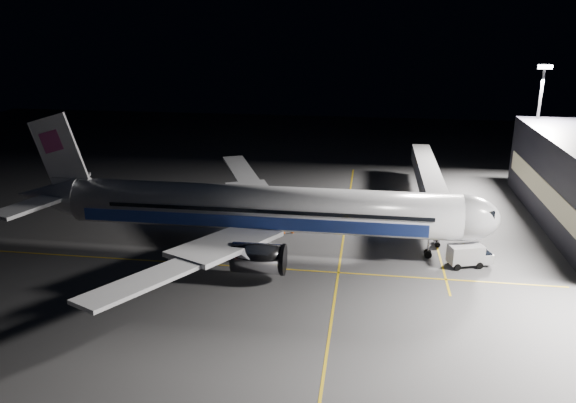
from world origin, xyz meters
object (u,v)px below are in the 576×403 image
(baggage_tug, at_px, (272,219))
(floodlight_mast_north, at_px, (538,116))
(jet_bridge, at_px, (430,181))
(airliner, at_px, (254,209))
(safety_cone_a, at_px, (292,230))
(safety_cone_c, at_px, (284,231))
(service_truck, at_px, (469,255))
(safety_cone_b, at_px, (312,214))

(baggage_tug, bearing_deg, floodlight_mast_north, 42.80)
(jet_bridge, xyz_separation_m, baggage_tug, (-22.25, -10.06, -3.71))
(airliner, xyz_separation_m, safety_cone_a, (4.13, 5.58, -4.82))
(safety_cone_a, height_order, safety_cone_c, safety_cone_a)
(service_truck, height_order, safety_cone_a, service_truck)
(safety_cone_c, bearing_deg, jet_bridge, 32.65)
(floodlight_mast_north, xyz_separation_m, safety_cone_c, (-38.07, -26.79, -12.07))
(jet_bridge, height_order, floodlight_mast_north, floodlight_mast_north)
(service_truck, distance_m, baggage_tug, 27.13)
(safety_cone_b, bearing_deg, service_truck, -36.26)
(jet_bridge, height_order, baggage_tug, jet_bridge)
(service_truck, relative_size, safety_cone_a, 8.03)
(baggage_tug, distance_m, safety_cone_c, 3.59)
(jet_bridge, distance_m, safety_cone_b, 18.33)
(jet_bridge, relative_size, service_truck, 6.30)
(jet_bridge, bearing_deg, floodlight_mast_north, 37.74)
(jet_bridge, xyz_separation_m, floodlight_mast_north, (18.00, 13.93, 7.79))
(floodlight_mast_north, height_order, baggage_tug, floodlight_mast_north)
(baggage_tug, height_order, safety_cone_a, baggage_tug)
(safety_cone_a, bearing_deg, airliner, -126.51)
(jet_bridge, distance_m, baggage_tug, 24.70)
(airliner, height_order, service_truck, airliner)
(floodlight_mast_north, relative_size, service_truck, 3.79)
(jet_bridge, xyz_separation_m, safety_cone_b, (-17.05, -5.18, -4.30))
(jet_bridge, bearing_deg, safety_cone_a, -146.63)
(airliner, xyz_separation_m, safety_cone_b, (6.03, 12.87, -4.88))
(airliner, bearing_deg, safety_cone_b, 64.90)
(safety_cone_b, relative_size, safety_cone_c, 0.96)
(jet_bridge, height_order, safety_cone_a, jet_bridge)
(airliner, bearing_deg, jet_bridge, 38.04)
(safety_cone_a, height_order, safety_cone_b, safety_cone_a)
(service_truck, bearing_deg, airliner, 158.13)
(safety_cone_a, relative_size, safety_cone_c, 1.14)
(floodlight_mast_north, distance_m, safety_cone_c, 48.09)
(service_truck, distance_m, safety_cone_b, 24.92)
(service_truck, relative_size, safety_cone_c, 9.17)
(airliner, xyz_separation_m, jet_bridge, (23.08, 18.06, -0.58))
(safety_cone_b, xyz_separation_m, safety_cone_c, (-3.02, -7.68, 0.01))
(service_truck, distance_m, safety_cone_a, 23.22)
(safety_cone_c, bearing_deg, safety_cone_b, 68.49)
(jet_bridge, relative_size, safety_cone_a, 50.60)
(service_truck, height_order, safety_cone_b, service_truck)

